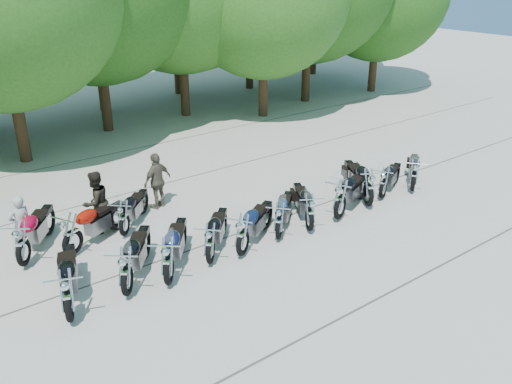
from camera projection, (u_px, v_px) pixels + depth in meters
ground at (290, 248)px, 14.43m from camera, size 90.00×90.00×0.00m
motorcycle_0 at (67, 294)px, 11.19m from camera, size 1.62×2.61×1.41m
motorcycle_1 at (126, 270)px, 12.07m from camera, size 2.13×2.39×1.39m
motorcycle_2 at (168, 260)px, 12.48m from camera, size 2.15×2.38×1.40m
motorcycle_3 at (210, 242)px, 13.38m from camera, size 2.07×2.09×1.27m
motorcycle_4 at (243, 234)px, 13.72m from camera, size 2.41×1.86×1.35m
motorcycle_5 at (279, 220)px, 14.55m from camera, size 2.09×1.95×1.24m
motorcycle_6 at (310, 211)px, 14.99m from camera, size 1.75×2.32×1.29m
motorcycle_7 at (340, 198)px, 15.62m from camera, size 2.64×1.68×1.44m
motorcycle_8 at (369, 186)px, 16.45m from camera, size 1.88×2.60×1.43m
motorcycle_9 at (384, 182)px, 17.06m from camera, size 2.19×1.47×1.20m
motorcycle_10 at (414, 175)px, 17.56m from camera, size 2.20×1.90×1.27m
motorcycle_11 at (22, 242)px, 13.24m from camera, size 2.07×2.44×1.40m
motorcycle_12 at (71, 233)px, 13.73m from camera, size 2.50×1.72×1.37m
motorcycle_13 at (124, 217)px, 14.74m from camera, size 1.99×1.99×1.22m
rider_0 at (21, 225)px, 13.88m from camera, size 0.64×0.46×1.61m
rider_1 at (96, 202)px, 14.93m from camera, size 1.05×0.94×1.79m
rider_2 at (157, 181)px, 16.42m from camera, size 1.11×0.70×1.77m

